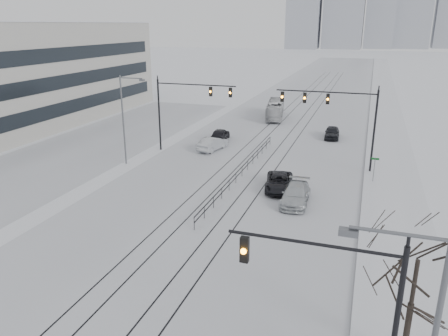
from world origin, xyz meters
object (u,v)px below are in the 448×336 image
Objects in this scene: bare_tree at (416,272)px; sedan_sb_inner at (220,134)px; sedan_nb_right at (296,195)px; box_truck at (275,110)px; sedan_nb_far at (332,133)px; traffic_mast_near at (349,302)px; sedan_sb_outer at (212,144)px; sedan_nb_front at (279,182)px.

bare_tree is 38.65m from sedan_sb_inner.
bare_tree is 1.20× the size of sedan_nb_right.
bare_tree is 51.17m from box_truck.
bare_tree is at bearing -83.45° from sedan_nb_far.
sedan_nb_right is 33.60m from box_truck.
bare_tree reaches higher than sedan_nb_right.
sedan_nb_right is at bearing 114.41° from bare_tree.
box_truck is at bearing 104.71° from traffic_mast_near.
sedan_sb_inner is (-19.56, 33.12, -3.74)m from bare_tree.
sedan_sb_outer is 14.03m from sedan_nb_front.
sedan_nb_right is (12.27, -17.06, -0.01)m from sedan_sb_inner.
box_truck is (-13.53, 51.53, -3.22)m from traffic_mast_near.
sedan_sb_inner is 0.45× the size of box_truck.
sedan_sb_inner is at bearing 116.36° from sedan_nb_front.
sedan_sb_outer is (0.61, -4.46, 0.01)m from sedan_sb_inner.
bare_tree is (2.41, 3.00, -0.07)m from traffic_mast_near.
traffic_mast_near is at bearing -81.98° from sedan_nb_front.
box_truck reaches higher than sedan_sb_inner.
sedan_sb_outer is 15.92m from sedan_nb_far.
sedan_nb_far is (-4.06, 41.55, -3.82)m from traffic_mast_near.
traffic_mast_near is at bearing 128.74° from sedan_sb_outer.
sedan_nb_right is 1.17× the size of sedan_nb_far.
sedan_nb_front is at bearing 107.32° from traffic_mast_near.
bare_tree is at bearing -67.89° from sedan_nb_right.
box_truck is at bearing -87.47° from sedan_sb_outer.
sedan_nb_right is 22.49m from sedan_nb_far.
sedan_sb_outer is 0.48× the size of box_truck.
sedan_nb_right is (-7.29, 16.07, -3.75)m from bare_tree.
box_truck is (-8.65, 32.46, 0.60)m from sedan_nb_right.
traffic_mast_near is 40.17m from sedan_sb_inner.
bare_tree is at bearing 134.64° from sedan_sb_outer.
sedan_nb_far is at bearing 99.53° from bare_tree.
sedan_nb_far is at bearing 73.02° from sedan_nb_front.
sedan_nb_right is at bearing 104.36° from traffic_mast_near.
sedan_nb_right is (11.66, -12.59, -0.02)m from sedan_sb_outer.
sedan_sb_outer reaches higher than sedan_nb_front.
box_truck is (-9.47, 9.98, 0.60)m from sedan_nb_far.
traffic_mast_near reaches higher than sedan_nb_front.
sedan_nb_front is 30.67m from box_truck.
sedan_sb_inner is at bearing 123.43° from sedan_nb_right.
bare_tree reaches higher than sedan_sb_inner.
box_truck is at bearing 102.61° from sedan_nb_right.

